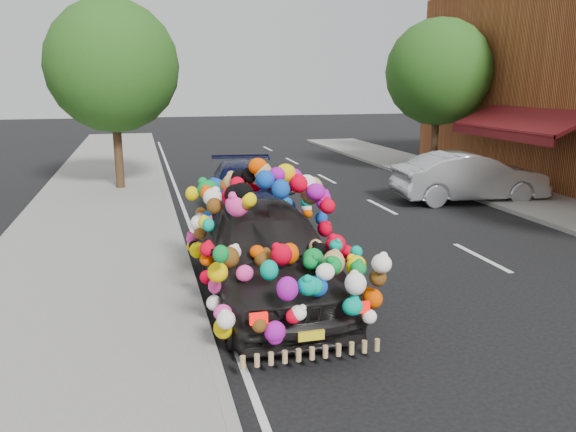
# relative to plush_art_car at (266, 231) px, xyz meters

# --- Properties ---
(ground) EXTENTS (100.00, 100.00, 0.00)m
(ground) POSITION_rel_plush_art_car_xyz_m (1.20, 1.13, -1.19)
(ground) COLOR black
(ground) RESTS_ON ground
(sidewalk) EXTENTS (4.00, 60.00, 0.12)m
(sidewalk) POSITION_rel_plush_art_car_xyz_m (-3.10, 1.13, -1.13)
(sidewalk) COLOR gray
(sidewalk) RESTS_ON ground
(kerb) EXTENTS (0.15, 60.00, 0.13)m
(kerb) POSITION_rel_plush_art_car_xyz_m (-1.15, 1.13, -1.12)
(kerb) COLOR gray
(kerb) RESTS_ON ground
(footpath_far) EXTENTS (3.00, 40.00, 0.12)m
(footpath_far) POSITION_rel_plush_art_car_xyz_m (9.40, 4.13, -1.13)
(footpath_far) COLOR gray
(footpath_far) RESTS_ON ground
(lane_markings) EXTENTS (6.00, 50.00, 0.01)m
(lane_markings) POSITION_rel_plush_art_car_xyz_m (4.80, 1.13, -1.18)
(lane_markings) COLOR silver
(lane_markings) RESTS_ON ground
(tree_near_sidewalk) EXTENTS (4.20, 4.20, 6.13)m
(tree_near_sidewalk) POSITION_rel_plush_art_car_xyz_m (-2.60, 10.63, 2.84)
(tree_near_sidewalk) COLOR #332114
(tree_near_sidewalk) RESTS_ON ground
(tree_far_b) EXTENTS (4.00, 4.00, 5.90)m
(tree_far_b) POSITION_rel_plush_art_car_xyz_m (9.20, 11.13, 2.71)
(tree_far_b) COLOR #332114
(tree_far_b) RESTS_ON ground
(plush_art_car) EXTENTS (2.33, 5.05, 2.30)m
(plush_art_car) POSITION_rel_plush_art_car_xyz_m (0.00, 0.00, 0.00)
(plush_art_car) COLOR black
(plush_art_car) RESTS_ON ground
(navy_sedan) EXTENTS (2.59, 5.23, 1.46)m
(navy_sedan) POSITION_rel_plush_art_car_xyz_m (0.73, 5.63, -0.46)
(navy_sedan) COLOR #070B33
(navy_sedan) RESTS_ON ground
(silver_hatchback) EXTENTS (4.65, 2.00, 1.49)m
(silver_hatchback) POSITION_rel_plush_art_car_xyz_m (7.65, 6.17, -0.44)
(silver_hatchback) COLOR #A6A8AD
(silver_hatchback) RESTS_ON ground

